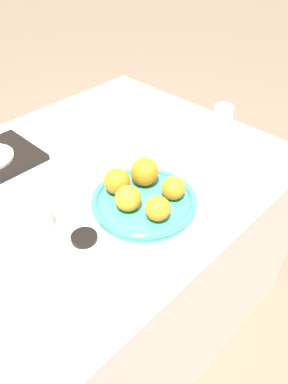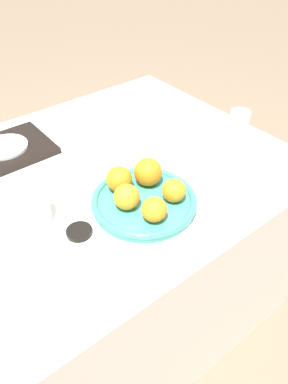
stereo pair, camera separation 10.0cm
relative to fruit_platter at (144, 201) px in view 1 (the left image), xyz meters
name	(u,v)px [view 1 (the left image)]	position (x,y,z in m)	size (l,w,h in m)	color
ground_plane	(109,302)	(0.01, 0.22, -0.72)	(12.00, 12.00, 0.00)	#7A6651
table	(104,247)	(0.01, 0.22, -0.37)	(1.14, 0.94, 0.70)	silver
fruit_platter	(144,201)	(0.00, 0.00, 0.00)	(0.29, 0.29, 0.03)	teal
orange_0	(128,198)	(-0.05, 0.01, 0.04)	(0.07, 0.07, 0.07)	orange
orange_1	(173,188)	(0.06, -0.05, 0.04)	(0.06, 0.06, 0.06)	orange
orange_2	(158,209)	(-0.03, -0.07, 0.04)	(0.07, 0.07, 0.07)	orange
orange_3	(145,172)	(0.06, 0.05, 0.05)	(0.08, 0.08, 0.08)	orange
orange_4	(117,181)	(-0.03, 0.08, 0.04)	(0.07, 0.07, 0.07)	orange
water_glass	(223,120)	(0.47, 0.07, 0.04)	(0.07, 0.07, 0.10)	silver
cup_0	(139,114)	(0.32, 0.34, 0.02)	(0.08, 0.08, 0.07)	white
cup_1	(184,118)	(0.41, 0.20, 0.02)	(0.09, 0.09, 0.07)	white
cup_2	(34,220)	(-0.26, 0.14, 0.02)	(0.09, 0.09, 0.07)	white
cup_3	(157,132)	(0.27, 0.20, 0.02)	(0.08, 0.08, 0.08)	white
soy_dish	(84,238)	(-0.19, 0.02, -0.01)	(0.07, 0.07, 0.01)	black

